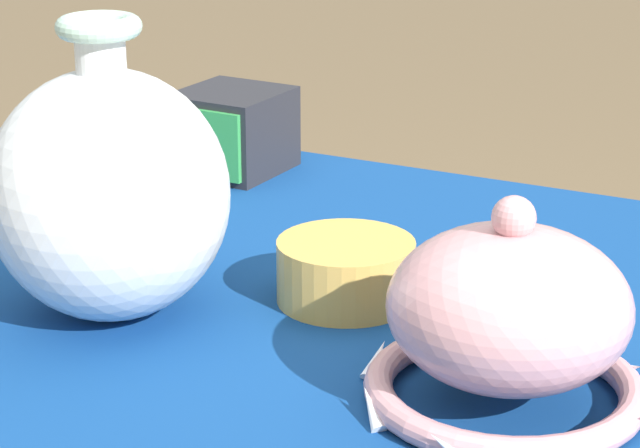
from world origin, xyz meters
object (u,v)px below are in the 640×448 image
(vase_tall_bulbous, at_px, (109,192))
(vase_dome_bell, at_px, (508,323))
(pot_squat_ochre, at_px, (346,271))
(mosaic_tile_box, at_px, (232,131))

(vase_tall_bulbous, xyz_separation_m, vase_dome_bell, (0.36, -0.00, -0.05))
(pot_squat_ochre, bearing_deg, mosaic_tile_box, 135.07)
(vase_tall_bulbous, height_order, vase_dome_bell, vase_tall_bulbous)
(vase_dome_bell, relative_size, mosaic_tile_box, 1.70)
(vase_dome_bell, bearing_deg, mosaic_tile_box, 139.62)
(mosaic_tile_box, relative_size, pot_squat_ochre, 1.06)
(mosaic_tile_box, distance_m, pot_squat_ochre, 0.41)
(vase_tall_bulbous, xyz_separation_m, mosaic_tile_box, (-0.12, 0.41, -0.06))
(vase_dome_bell, relative_size, pot_squat_ochre, 1.81)
(vase_dome_bell, xyz_separation_m, pot_squat_ochre, (-0.19, 0.12, -0.04))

